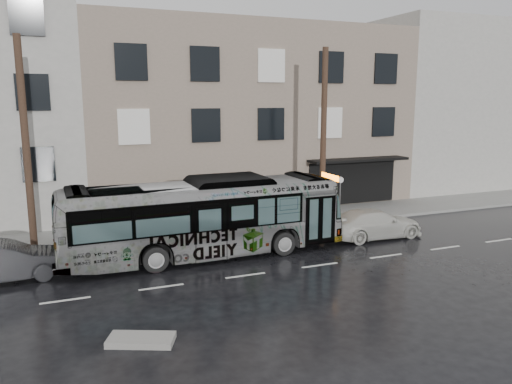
% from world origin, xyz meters
% --- Properties ---
extents(ground, '(120.00, 120.00, 0.00)m').
position_xyz_m(ground, '(0.00, 0.00, 0.00)').
color(ground, black).
rests_on(ground, ground).
extents(sidewalk, '(90.00, 3.60, 0.15)m').
position_xyz_m(sidewalk, '(0.00, 4.90, 0.07)').
color(sidewalk, gray).
rests_on(sidewalk, ground).
extents(building_taupe, '(20.00, 12.00, 11.00)m').
position_xyz_m(building_taupe, '(5.00, 12.70, 5.50)').
color(building_taupe, gray).
rests_on(building_taupe, ground).
extents(building_filler, '(18.00, 12.00, 12.00)m').
position_xyz_m(building_filler, '(24.00, 12.70, 6.00)').
color(building_filler, '#B0ADA7').
rests_on(building_filler, ground).
extents(utility_pole_front, '(0.30, 0.30, 9.00)m').
position_xyz_m(utility_pole_front, '(6.50, 3.30, 4.65)').
color(utility_pole_front, '#412C20').
rests_on(utility_pole_front, sidewalk).
extents(utility_pole_rear, '(0.30, 0.30, 9.00)m').
position_xyz_m(utility_pole_rear, '(-7.50, 3.30, 4.65)').
color(utility_pole_rear, '#412C20').
rests_on(utility_pole_rear, sidewalk).
extents(sign_post, '(0.06, 0.06, 2.40)m').
position_xyz_m(sign_post, '(7.60, 3.30, 1.35)').
color(sign_post, slate).
rests_on(sign_post, sidewalk).
extents(bus, '(12.07, 3.08, 3.34)m').
position_xyz_m(bus, '(-0.79, 0.42, 1.67)').
color(bus, '#B2B2B2').
rests_on(bus, ground).
extents(white_sedan, '(4.80, 1.99, 1.39)m').
position_xyz_m(white_sedan, '(7.63, 0.15, 0.69)').
color(white_sedan, beige).
rests_on(white_sedan, ground).
extents(dark_sedan, '(4.63, 1.92, 1.49)m').
position_xyz_m(dark_sedan, '(-8.42, 0.23, 0.74)').
color(dark_sedan, black).
rests_on(dark_sedan, ground).
extents(slush_pile, '(1.97, 1.45, 0.18)m').
position_xyz_m(slush_pile, '(-4.53, -6.41, 0.09)').
color(slush_pile, '#A19F98').
rests_on(slush_pile, ground).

